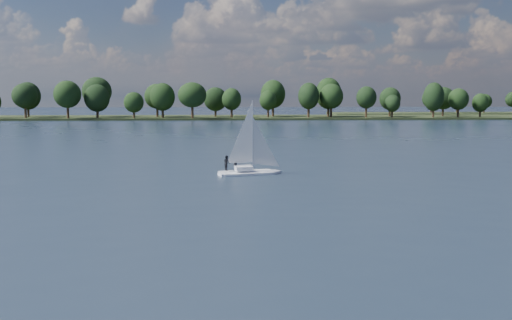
{
  "coord_description": "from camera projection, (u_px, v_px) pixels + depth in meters",
  "views": [
    {
      "loc": [
        -2.41,
        -21.25,
        9.06
      ],
      "look_at": [
        0.68,
        36.96,
        2.5
      ],
      "focal_mm": 40.0,
      "sensor_mm": 36.0,
      "label": 1
    }
  ],
  "objects": [
    {
      "name": "far_shore",
      "position": [
        232.0,
        118.0,
        232.6
      ],
      "size": [
        660.0,
        40.0,
        1.5
      ],
      "primitive_type": "cube",
      "color": "black",
      "rests_on": "ground"
    },
    {
      "name": "ground",
      "position": [
        237.0,
        139.0,
        121.46
      ],
      "size": [
        700.0,
        700.0,
        0.0
      ],
      "primitive_type": "plane",
      "color": "#233342",
      "rests_on": "ground"
    },
    {
      "name": "treeline",
      "position": [
        199.0,
        98.0,
        226.87
      ],
      "size": [
        562.38,
        74.12,
        18.85
      ],
      "color": "black",
      "rests_on": "ground"
    },
    {
      "name": "sailboat",
      "position": [
        247.0,
        153.0,
        65.53
      ],
      "size": [
        7.08,
        3.69,
        8.98
      ],
      "rotation": [
        0.0,
        0.0,
        0.28
      ],
      "color": "white",
      "rests_on": "ground"
    }
  ]
}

